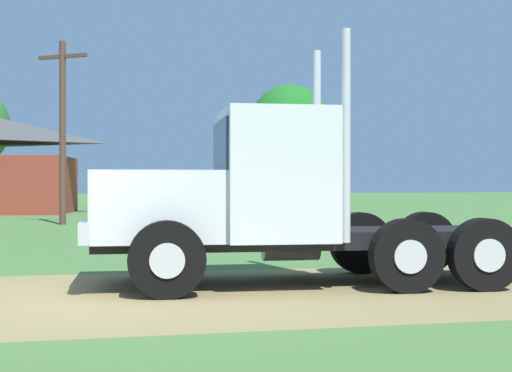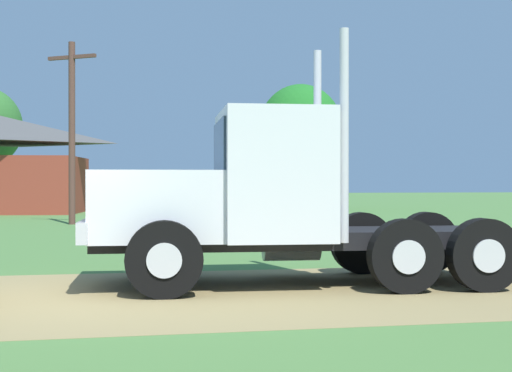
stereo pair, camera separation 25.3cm
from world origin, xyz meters
name	(u,v)px [view 1 (the left image)]	position (x,y,z in m)	size (l,w,h in m)	color
ground_plane	(56,299)	(0.00, 0.00, 0.00)	(200.00, 200.00, 0.00)	#4B7639
dirt_track	(56,299)	(0.00, 0.00, 0.00)	(120.00, 5.54, 0.01)	#907D4F
truck_foreground_white	(259,203)	(3.14, 0.84, 1.33)	(7.19, 3.02, 4.00)	black
utility_pole_far	(63,127)	(-0.86, 18.78, 3.86)	(1.94, 1.29, 7.23)	brown
tree_right	(290,131)	(12.11, 32.87, 4.84)	(5.31, 5.31, 7.77)	#513823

